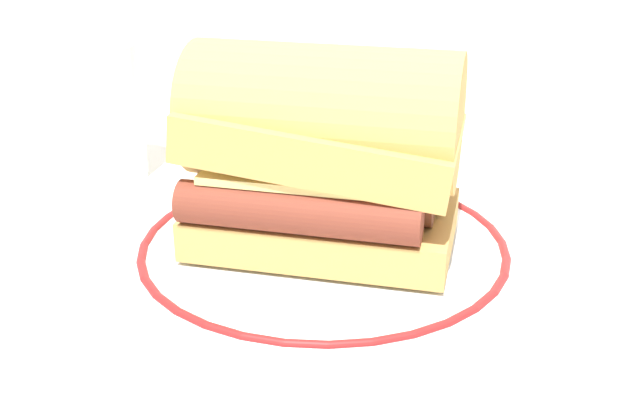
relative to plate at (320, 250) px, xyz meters
The scene contains 4 objects.
ground_plane 0.01m from the plate, 29.53° to the left, with size 1.50×1.50×0.00m, color silver.
plate is the anchor object (origin of this frame).
sausage_sandwich 0.07m from the plate, 14.04° to the left, with size 0.19×0.13×0.13m.
drinking_glass 0.24m from the plate, 160.77° to the left, with size 0.06×0.06×0.11m.
Camera 1 is at (0.17, -0.45, 0.25)m, focal length 44.45 mm.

